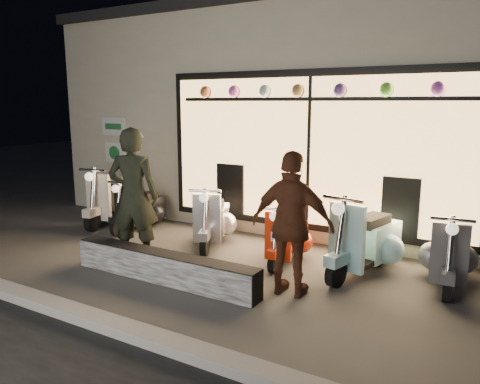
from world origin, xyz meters
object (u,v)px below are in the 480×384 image
(woman, at_px, (292,225))
(graffiti_barrier, at_px, (164,267))
(scooter_red, at_px, (288,237))
(man, at_px, (134,196))
(scooter_silver, at_px, (213,219))

(woman, bearing_deg, graffiti_barrier, 13.60)
(scooter_red, xyz_separation_m, woman, (0.59, -1.19, 0.54))
(scooter_red, distance_m, woman, 1.44)
(graffiti_barrier, bearing_deg, man, 155.28)
(graffiti_barrier, height_order, scooter_silver, scooter_silver)
(scooter_red, height_order, man, man)
(scooter_red, bearing_deg, woman, -70.12)
(graffiti_barrier, height_order, woman, woman)
(graffiti_barrier, height_order, man, man)
(graffiti_barrier, distance_m, woman, 1.83)
(graffiti_barrier, distance_m, man, 1.24)
(man, bearing_deg, scooter_silver, -130.38)
(graffiti_barrier, relative_size, scooter_silver, 2.08)
(scooter_silver, xyz_separation_m, woman, (2.06, -1.35, 0.50))
(scooter_silver, bearing_deg, scooter_red, -29.05)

